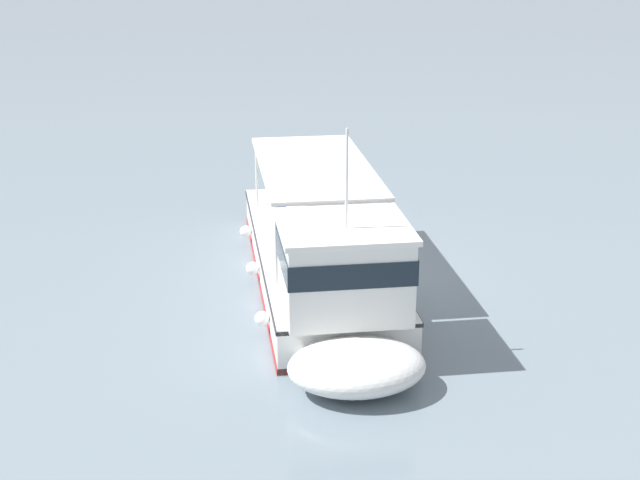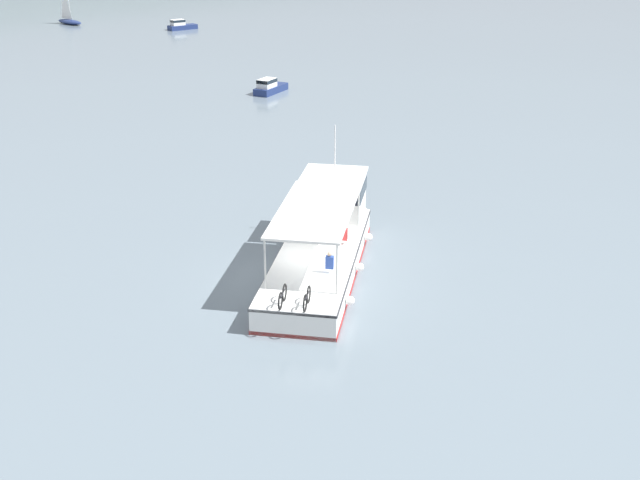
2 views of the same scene
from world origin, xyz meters
name	(u,v)px [view 1 (image 1 of 2)]	position (x,y,z in m)	size (l,w,h in m)	color
ground_plane	(335,274)	(0.00, 0.00, 0.00)	(400.00, 400.00, 0.00)	slate
ferry_main	(325,267)	(2.03, 0.65, 1.01)	(12.30, 9.61, 5.32)	white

